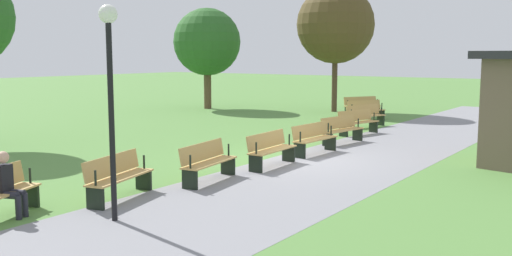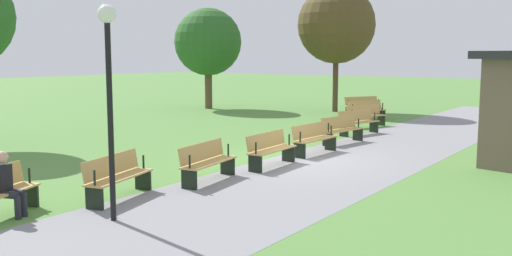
# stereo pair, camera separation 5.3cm
# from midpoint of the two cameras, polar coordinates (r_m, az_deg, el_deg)

# --- Properties ---
(ground_plane) EXTENTS (120.00, 120.00, 0.00)m
(ground_plane) POSITION_cam_midpoint_polar(r_m,az_deg,el_deg) (15.78, 3.99, -3.24)
(ground_plane) COLOR #54843D
(path_paving) EXTENTS (39.75, 4.10, 0.01)m
(path_paving) POSITION_cam_midpoint_polar(r_m,az_deg,el_deg) (15.18, 8.17, -3.71)
(path_paving) COLOR gray
(path_paving) RESTS_ON ground
(bench_0) EXTENTS (1.81, 1.37, 0.89)m
(bench_0) POSITION_cam_midpoint_polar(r_m,az_deg,el_deg) (28.00, 10.54, 2.26)
(bench_0) COLOR tan
(bench_0) RESTS_ON ground
(bench_1) EXTENTS (1.86, 1.23, 0.89)m
(bench_1) POSITION_cam_midpoint_polar(r_m,az_deg,el_deg) (25.70, 10.94, 1.81)
(bench_1) COLOR tan
(bench_1) RESTS_ON ground
(bench_2) EXTENTS (1.89, 1.08, 0.89)m
(bench_2) POSITION_cam_midpoint_polar(r_m,az_deg,el_deg) (23.40, 10.86, 1.28)
(bench_2) COLOR tan
(bench_2) RESTS_ON ground
(bench_3) EXTENTS (1.90, 0.92, 0.89)m
(bench_3) POSITION_cam_midpoint_polar(r_m,az_deg,el_deg) (21.11, 10.13, 0.65)
(bench_3) COLOR tan
(bench_3) RESTS_ON ground
(bench_4) EXTENTS (1.89, 0.74, 0.89)m
(bench_4) POSITION_cam_midpoint_polar(r_m,az_deg,el_deg) (18.88, 8.52, -0.10)
(bench_4) COLOR tan
(bench_4) RESTS_ON ground
(bench_5) EXTENTS (1.86, 0.56, 0.89)m
(bench_5) POSITION_cam_midpoint_polar(r_m,az_deg,el_deg) (16.74, 5.74, -1.00)
(bench_5) COLOR tan
(bench_5) RESTS_ON ground
(bench_6) EXTENTS (1.86, 0.56, 0.89)m
(bench_6) POSITION_cam_midpoint_polar(r_m,az_deg,el_deg) (14.78, 1.38, -2.08)
(bench_6) COLOR tan
(bench_6) RESTS_ON ground
(bench_7) EXTENTS (1.89, 0.74, 0.89)m
(bench_7) POSITION_cam_midpoint_polar(r_m,az_deg,el_deg) (13.09, -5.05, -3.33)
(bench_7) COLOR tan
(bench_7) RESTS_ON ground
(bench_8) EXTENTS (1.90, 0.92, 0.89)m
(bench_8) POSITION_cam_midpoint_polar(r_m,az_deg,el_deg) (11.81, -13.88, -4.69)
(bench_8) COLOR tan
(bench_8) RESTS_ON ground
(person_seated) EXTENTS (0.46, 0.59, 1.20)m
(person_seated) POSITION_cam_midpoint_polar(r_m,az_deg,el_deg) (11.09, -23.87, -5.05)
(person_seated) COLOR black
(person_seated) RESTS_ON ground
(tree_0) EXTENTS (3.96, 3.96, 6.42)m
(tree_0) POSITION_cam_midpoint_polar(r_m,az_deg,el_deg) (29.45, 7.97, 10.27)
(tree_0) COLOR #4C3828
(tree_0) RESTS_ON ground
(tree_2) EXTENTS (3.63, 3.63, 5.43)m
(tree_2) POSITION_cam_midpoint_polar(r_m,az_deg,el_deg) (30.97, -5.00, 8.61)
(tree_2) COLOR brown
(tree_2) RESTS_ON ground
(lamp_post) EXTENTS (0.32, 0.32, 3.75)m
(lamp_post) POSITION_cam_midpoint_polar(r_m,az_deg,el_deg) (10.00, -14.66, 5.60)
(lamp_post) COLOR black
(lamp_post) RESTS_ON ground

